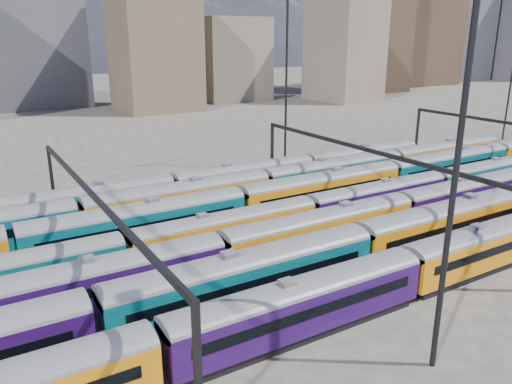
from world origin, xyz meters
TOP-DOWN VIEW (x-y plane):
  - ground at (0.00, 0.00)m, footprint 500.00×500.00m
  - rake_1 at (10.76, -10.00)m, footprint 110.87×3.25m
  - rake_2 at (-21.73, -5.00)m, footprint 105.00×3.08m
  - rake_3 at (1.77, 0.00)m, footprint 116.04×2.83m
  - rake_4 at (7.36, 5.00)m, footprint 110.29×3.23m
  - rake_5 at (-19.30, 10.00)m, footprint 129.87×3.17m
  - rake_6 at (-17.41, 15.00)m, footprint 99.94×2.93m
  - gantry_1 at (-20.00, 0.00)m, footprint 0.35×40.35m
  - gantry_2 at (10.00, 0.00)m, footprint 0.35×40.35m
  - mast_2 at (-5.00, -22.00)m, footprint 1.40×0.50m
  - mast_3 at (15.00, 24.00)m, footprint 1.40×0.50m
  - skyline at (104.75, 105.73)m, footprint 399.22×60.48m

SIDE VIEW (x-z plane):
  - ground at x=0.00m, z-range 0.00..0.00m
  - rake_3 at x=1.77m, z-range 0.12..4.88m
  - rake_6 at x=-17.41m, z-range 0.12..5.05m
  - rake_2 at x=-21.73m, z-range 0.13..5.31m
  - rake_5 at x=-19.30m, z-range 0.13..5.47m
  - rake_4 at x=7.36m, z-range 0.14..5.58m
  - rake_1 at x=10.76m, z-range 0.14..5.62m
  - gantry_1 at x=-20.00m, z-range 2.78..10.80m
  - gantry_2 at x=10.00m, z-range 2.78..10.80m
  - mast_2 at x=-5.00m, z-range 1.17..26.77m
  - mast_3 at x=15.00m, z-range 1.17..26.77m
  - skyline at x=104.75m, z-range -4.18..45.85m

